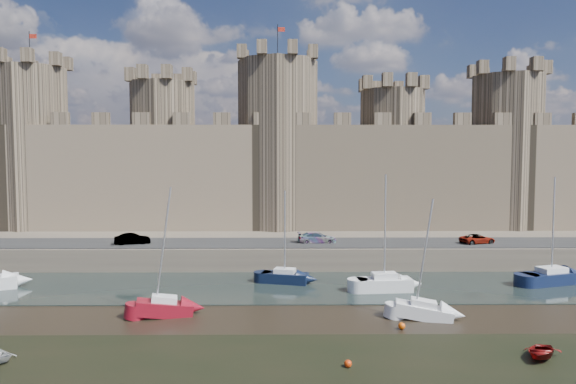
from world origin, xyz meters
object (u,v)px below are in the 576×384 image
sailboat_3 (551,276)px  sailboat_1 (285,276)px  sailboat_5 (424,310)px  sailboat_4 (164,307)px  sailboat_2 (384,283)px  car_2 (317,238)px  car_1 (132,239)px  car_3 (477,239)px

sailboat_3 → sailboat_1: bearing=161.9°
sailboat_3 → sailboat_5: sailboat_3 is taller
sailboat_1 → sailboat_4: sailboat_4 is taller
sailboat_1 → sailboat_2: bearing=-5.1°
sailboat_2 → sailboat_3: (16.66, 2.51, -0.05)m
sailboat_4 → car_2: bearing=42.5°
car_1 → sailboat_5: sailboat_5 is taller
sailboat_5 → sailboat_4: bearing=-171.1°
car_3 → sailboat_5: size_ratio=0.43×
car_1 → sailboat_3: (42.74, -8.44, -2.34)m
sailboat_4 → sailboat_5: (19.85, -0.89, -0.06)m
car_1 → sailboat_5: size_ratio=0.42×
sailboat_5 → car_2: bearing=120.6°
car_1 → car_2: bearing=-104.2°
sailboat_1 → sailboat_2: 9.59m
sailboat_4 → sailboat_3: bearing=2.4°
sailboat_1 → sailboat_5: bearing=-32.5°
sailboat_2 → sailboat_4: size_ratio=1.06×
sailboat_2 → sailboat_4: bearing=-163.9°
car_3 → sailboat_5: 22.16m
car_3 → sailboat_2: size_ratio=0.38×
sailboat_4 → sailboat_5: sailboat_4 is taller
car_1 → sailboat_1: sailboat_1 is taller
car_1 → sailboat_2: (26.09, -10.95, -2.30)m
sailboat_4 → sailboat_5: 19.87m
car_2 → sailboat_3: (22.04, -9.26, -2.34)m
car_1 → sailboat_1: size_ratio=0.43×
car_1 → sailboat_4: (7.68, -17.94, -2.40)m
sailboat_1 → sailboat_2: (9.07, -3.11, 0.11)m
car_3 → car_2: bearing=70.4°
car_1 → sailboat_5: 33.43m
car_1 → sailboat_2: size_ratio=0.36×
sailboat_2 → sailboat_5: bearing=-84.4°
car_1 → sailboat_1: (17.01, -7.84, -2.41)m
car_3 → sailboat_3: 9.69m
car_2 → sailboat_5: bearing=-164.3°
sailboat_3 → sailboat_4: 36.33m
car_2 → car_3: size_ratio=1.09×
car_1 → sailboat_3: sailboat_3 is taller
sailboat_1 → sailboat_5: (10.51, -10.99, -0.06)m
car_3 → sailboat_3: sailboat_3 is taller
sailboat_3 → car_2: bearing=140.4°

